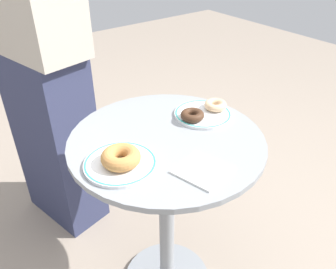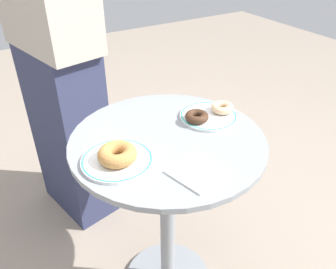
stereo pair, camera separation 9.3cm
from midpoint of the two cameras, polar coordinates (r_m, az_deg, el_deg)
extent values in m
cylinder|color=gray|center=(1.07, -2.73, -1.07)|extent=(0.62, 0.62, 0.02)
cylinder|color=gray|center=(1.30, -2.31, -14.05)|extent=(0.06, 0.06, 0.69)
cylinder|color=white|center=(0.97, -10.67, -4.87)|extent=(0.20, 0.20, 0.01)
torus|color=#38B2A8|center=(0.97, -10.69, -4.72)|extent=(0.20, 0.20, 0.01)
cylinder|color=white|center=(1.19, 3.55, 3.30)|extent=(0.20, 0.20, 0.01)
torus|color=#38B2A8|center=(1.18, 3.56, 3.44)|extent=(0.19, 0.19, 0.01)
torus|color=#BC7F42|center=(0.95, -10.64, -3.81)|extent=(0.16, 0.16, 0.04)
torus|color=#E0B789|center=(1.21, 5.71, 4.84)|extent=(0.09, 0.09, 0.03)
torus|color=#422819|center=(1.14, 1.74, 3.18)|extent=(0.10, 0.10, 0.03)
cube|color=white|center=(0.93, 2.84, -6.00)|extent=(0.15, 0.16, 0.01)
cube|color=#2D3351|center=(1.70, -19.61, -1.05)|extent=(0.30, 0.42, 0.85)
camera|label=1|loc=(0.05, -92.61, -1.68)|focal=36.73mm
camera|label=2|loc=(0.05, 87.39, 1.68)|focal=36.73mm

